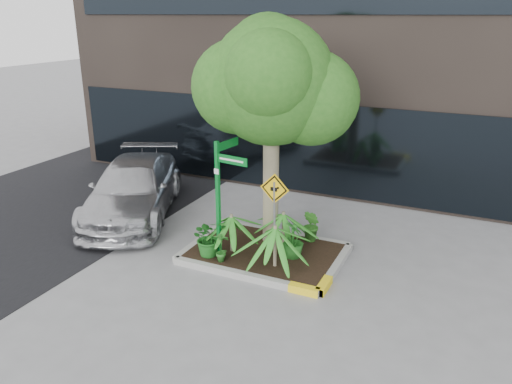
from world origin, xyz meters
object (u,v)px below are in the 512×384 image
at_px(tree, 272,82).
at_px(street_sign_post, 221,189).
at_px(parked_car, 133,189).
at_px(cattle_sign, 275,205).

height_order(tree, street_sign_post, tree).
bearing_deg(tree, parked_car, 176.35).
height_order(street_sign_post, cattle_sign, street_sign_post).
relative_size(parked_car, cattle_sign, 2.45).
bearing_deg(tree, cattle_sign, -63.77).
xyz_separation_m(tree, street_sign_post, (-0.64, -1.11, -2.06)).
bearing_deg(cattle_sign, street_sign_post, -178.60).
distance_m(street_sign_post, cattle_sign, 1.20).
height_order(tree, cattle_sign, tree).
xyz_separation_m(street_sign_post, cattle_sign, (1.19, -0.02, -0.14)).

